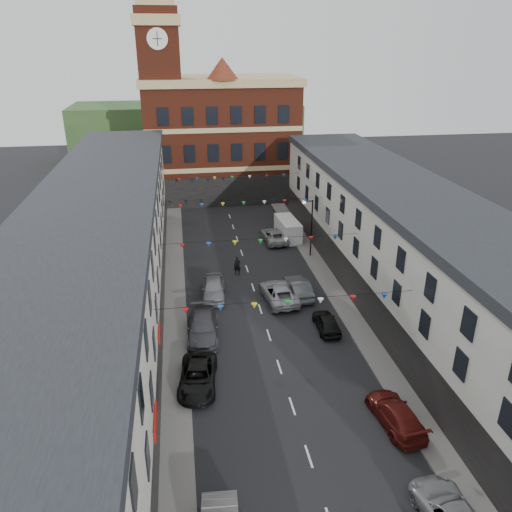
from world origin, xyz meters
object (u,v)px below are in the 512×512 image
car_left_c (198,377)px  car_left_d (203,327)px  pedestrian (237,265)px  car_right_e (298,288)px  car_right_d (327,322)px  white_van (288,229)px  car_right_c (396,414)px  car_right_f (274,236)px  car_left_e (214,288)px  moving_car (279,293)px  street_lamp (309,220)px

car_left_c → car_left_d: car_left_d is taller
pedestrian → car_right_e: bearing=-26.7°
car_right_d → white_van: (1.14, 19.28, 0.45)m
car_right_c → car_right_f: size_ratio=0.95×
car_left_d → car_right_c: 15.04m
car_left_e → car_right_f: (7.51, 11.86, -0.12)m
car_right_f → moving_car: 13.55m
car_left_d → white_van: white_van is taller
car_left_e → car_right_d: bearing=-35.4°
street_lamp → car_right_e: size_ratio=1.28×
car_right_e → car_left_d: bearing=29.6°
street_lamp → moving_car: size_ratio=1.12×
street_lamp → car_left_e: street_lamp is taller
car_right_d → white_van: size_ratio=0.76×
car_right_f → car_left_e: bearing=53.8°
car_right_c → car_right_f: car_right_f is taller
car_right_c → street_lamp: bearing=-98.0°
car_left_c → moving_car: bearing=61.7°
car_right_d → street_lamp: bearing=-97.6°
car_right_e → car_left_e: bearing=-9.6°
car_left_d → white_van: size_ratio=1.12×
street_lamp → car_right_c: bearing=-92.5°
car_right_c → pedestrian: 22.21m
car_left_d → car_right_d: size_ratio=1.46×
car_right_f → moving_car: bearing=77.2°
street_lamp → moving_car: (-4.75, -8.75, -3.16)m
white_van → pedestrian: size_ratio=2.68×
car_left_d → car_right_c: bearing=-43.1°
car_right_e → car_right_f: (0.31, 12.77, -0.07)m
car_right_c → car_right_e: bearing=-88.9°
street_lamp → car_right_e: street_lamp is taller
car_left_d → moving_car: car_left_d is taller
car_left_c → moving_car: moving_car is taller
street_lamp → car_right_f: 6.22m
car_right_e → pedestrian: pedestrian is taller
car_right_f → pedestrian: bearing=53.6°
car_right_e → moving_car: 1.90m
pedestrian → car_right_f: bearing=77.8°
car_right_f → moving_car: (-2.11, -13.38, 0.05)m
car_left_c → car_right_e: bearing=57.2°
car_right_f → moving_car: size_ratio=0.94×
car_left_d → car_left_e: bearing=81.9°
car_right_f → car_right_e: bearing=84.8°
car_left_d → car_right_d: car_left_d is taller
car_left_e → pedestrian: pedestrian is taller
street_lamp → car_right_c: street_lamp is taller
pedestrian → car_left_e: bearing=-101.4°
car_left_c → car_right_e: (9.10, 11.05, 0.08)m
car_right_c → car_left_d: bearing=-52.0°
car_right_f → pedestrian: 9.21m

